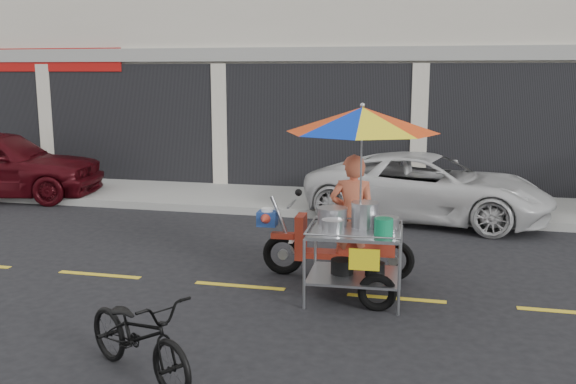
# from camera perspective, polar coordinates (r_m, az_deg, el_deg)

# --- Properties ---
(ground) EXTENTS (90.00, 90.00, 0.00)m
(ground) POSITION_cam_1_polar(r_m,az_deg,el_deg) (8.04, 9.59, -9.32)
(ground) COLOR black
(sidewalk) EXTENTS (45.00, 3.00, 0.15)m
(sidewalk) POSITION_cam_1_polar(r_m,az_deg,el_deg) (13.33, 11.20, -1.02)
(sidewalk) COLOR gray
(sidewalk) RESTS_ON ground
(shophouse_block) EXTENTS (36.00, 8.11, 10.40)m
(shophouse_block) POSITION_cam_1_polar(r_m,az_deg,el_deg) (18.36, 21.47, 14.67)
(shophouse_block) COLOR beige
(shophouse_block) RESTS_ON ground
(centerline) EXTENTS (42.00, 0.10, 0.01)m
(centerline) POSITION_cam_1_polar(r_m,az_deg,el_deg) (8.04, 9.59, -9.29)
(centerline) COLOR gold
(centerline) RESTS_ON ground
(white_pickup) EXTENTS (4.75, 2.86, 1.23)m
(white_pickup) POSITION_cam_1_polar(r_m,az_deg,el_deg) (12.16, 12.36, 0.43)
(white_pickup) COLOR silver
(white_pickup) RESTS_ON ground
(near_bicycle) EXTENTS (1.61, 1.28, 0.82)m
(near_bicycle) POSITION_cam_1_polar(r_m,az_deg,el_deg) (6.02, -13.12, -12.28)
(near_bicycle) COLOR black
(near_bicycle) RESTS_ON ground
(food_vendor_rig) EXTENTS (2.41, 1.90, 2.38)m
(food_vendor_rig) POSITION_cam_1_polar(r_m,az_deg,el_deg) (7.92, 6.06, 1.62)
(food_vendor_rig) COLOR black
(food_vendor_rig) RESTS_ON ground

